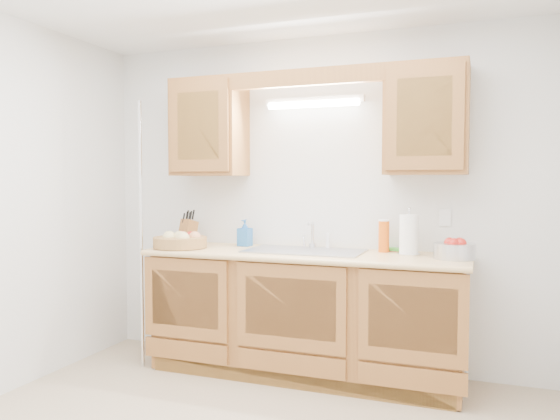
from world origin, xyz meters
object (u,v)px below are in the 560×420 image
at_px(fruit_basket, 180,241).
at_px(knife_block, 188,231).
at_px(apple_bowl, 455,250).
at_px(paper_towel, 409,235).

distance_m(fruit_basket, knife_block, 0.27).
xyz_separation_m(fruit_basket, apple_bowl, (1.98, 0.11, 0.00)).
height_order(fruit_basket, knife_block, knife_block).
distance_m(knife_block, paper_towel, 1.76).
height_order(paper_towel, apple_bowl, paper_towel).
bearing_deg(fruit_basket, knife_block, 107.75).
bearing_deg(apple_bowl, paper_towel, 163.01).
height_order(knife_block, apple_bowl, knife_block).
distance_m(fruit_basket, paper_towel, 1.69).
bearing_deg(apple_bowl, fruit_basket, -176.73).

